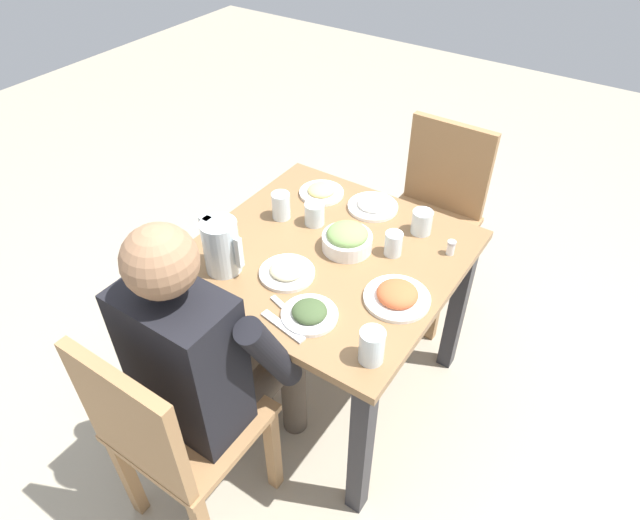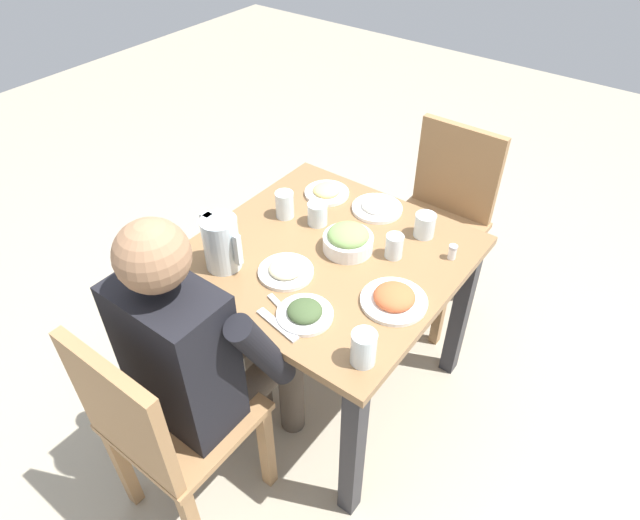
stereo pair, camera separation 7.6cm
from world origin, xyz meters
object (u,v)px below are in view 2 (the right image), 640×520
plate_rice_curry (394,298)px  water_glass_far_left (394,246)px  salad_bowl (348,240)px  water_pitcher (222,243)px  water_glass_near_right (364,348)px  chair_near (161,426)px  plate_yoghurt (377,206)px  chair_far (442,213)px  water_glass_center (285,205)px  salt_shaker (452,252)px  dining_table (327,279)px  diner_near (205,351)px  plate_fries (327,191)px  water_glass_by_pitcher (425,225)px  water_glass_far_right (317,214)px  plate_dolmas (305,313)px  plate_beans (286,270)px

plate_rice_curry → water_glass_far_left: bearing=121.4°
salad_bowl → water_glass_far_left: salad_bowl is taller
water_pitcher → water_glass_near_right: 0.61m
chair_near → plate_yoghurt: 1.09m
chair_far → water_pitcher: (-0.34, -1.00, 0.31)m
water_glass_center → salt_shaker: (0.62, 0.15, -0.02)m
dining_table → diner_near: size_ratio=0.74×
diner_near → water_glass_near_right: diner_near is taller
plate_rice_curry → plate_fries: size_ratio=1.20×
water_glass_center → dining_table: bearing=-17.6°
water_glass_by_pitcher → water_glass_far_right: size_ratio=1.03×
dining_table → plate_yoghurt: (-0.00, 0.32, 0.14)m
water_glass_center → water_glass_by_pitcher: water_glass_center is taller
dining_table → diner_near: 0.54m
chair_near → plate_dolmas: 0.54m
water_glass_near_right → water_glass_far_left: water_glass_near_right is taller
diner_near → salad_bowl: 0.61m
water_pitcher → water_glass_far_left: size_ratio=2.19×
plate_dolmas → plate_beans: size_ratio=0.95×
plate_dolmas → diner_near: bearing=-128.0°
plate_fries → plate_beans: 0.49m
plate_fries → water_glass_by_pitcher: size_ratio=2.00×
chair_far → plate_fries: bearing=-125.2°
dining_table → plate_fries: size_ratio=4.99×
plate_beans → water_glass_far_left: (0.24, 0.29, 0.03)m
water_glass_by_pitcher → water_glass_far_left: water_glass_by_pitcher is taller
chair_near → salad_bowl: (0.11, 0.80, 0.25)m
salad_bowl → salt_shaker: 0.36m
water_pitcher → water_glass_far_left: 0.58m
plate_beans → water_glass_by_pitcher: size_ratio=2.10×
water_glass_near_right → water_glass_far_right: size_ratio=1.28×
plate_yoghurt → water_glass_near_right: (0.37, -0.65, 0.04)m
water_pitcher → plate_rice_curry: (0.55, 0.19, -0.08)m
plate_dolmas → salt_shaker: (0.23, 0.52, 0.01)m
plate_fries → water_glass_near_right: bearing=-46.9°
plate_dolmas → plate_rice_curry: bearing=48.7°
salad_bowl → dining_table: bearing=-127.1°
diner_near → water_pitcher: diner_near is taller
chair_far → water_glass_by_pitcher: 0.53m
chair_near → plate_fries: (-0.15, 1.03, 0.23)m
plate_rice_curry → chair_far: bearing=104.9°
chair_near → diner_near: diner_near is taller
water_glass_far_right → salt_shaker: (0.49, 0.11, -0.02)m
plate_beans → plate_yoghurt: 0.50m
chair_near → salad_bowl: size_ratio=5.06×
plate_dolmas → water_glass_near_right: bearing=-9.4°
plate_rice_curry → water_glass_far_right: water_glass_far_right is taller
plate_dolmas → dining_table: bearing=113.6°
salad_bowl → water_glass_center: water_glass_center is taller
chair_near → salt_shaker: 1.09m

